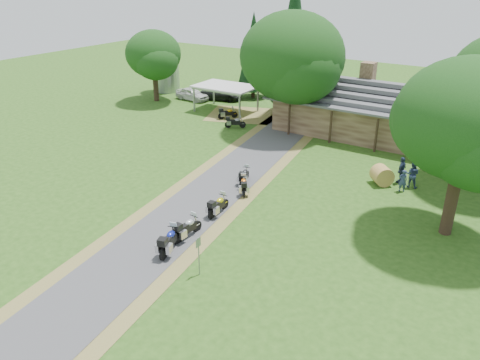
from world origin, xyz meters
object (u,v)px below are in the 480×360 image
Objects in this scene: carport at (226,99)px; motorcycle_row_c at (218,204)px; motorcycle_row_a at (169,240)px; motorcycle_row_b at (187,227)px; motorcycle_carport_a at (228,112)px; car_white_sedan at (192,93)px; car_dark_suv at (221,91)px; hay_bale at (382,175)px; motorcycle_row_e at (244,175)px; silo at (166,65)px; motorcycle_row_d at (244,184)px; lodge at (394,110)px; motorcycle_carport_b at (235,122)px.

carport is 22.91m from motorcycle_row_c.
motorcycle_row_b is at bearing -14.14° from motorcycle_row_a.
carport is 3.46× the size of motorcycle_carport_a.
car_white_sedan reaches higher than motorcycle_row_a.
hay_bale is (22.85, -13.11, -0.34)m from car_dark_suv.
motorcycle_carport_a is (1.65, -2.10, -0.75)m from carport.
motorcycle_row_b is at bearing 173.24° from motorcycle_row_e.
silo is at bearing 35.73° from motorcycle_row_e.
motorcycle_row_a is at bearing -139.68° from car_white_sedan.
silo is 33.69m from hay_bale.
hay_bale reaches higher than motorcycle_row_d.
motorcycle_row_b reaches higher than hay_bale.
car_white_sedan is at bearing 178.66° from lodge.
motorcycle_row_e is (17.29, -16.07, -0.30)m from car_white_sedan.
car_dark_suv is at bearing 3.76° from motorcycle_row_d.
hay_bale is at bearing -109.10° from car_white_sedan.
motorcycle_row_b is (18.59, -24.11, -0.21)m from car_white_sedan.
motorcycle_row_c is 12.10m from hay_bale.
car_white_sedan is 3.01× the size of motorcycle_row_d.
motorcycle_carport_a is at bearing 3.13° from motorcycle_row_d.
carport is at bearing 3.20° from motorcycle_row_d.
car_white_sedan is 3.36m from car_dark_suv.
motorcycle_row_a is at bearing -115.06° from hay_bale.
silo is 35.51m from motorcycle_row_b.
motorcycle_row_b is at bearing -47.25° from silo.
lodge reaches higher than motorcycle_row_a.
motorcycle_row_a is at bearing -62.47° from carport.
motorcycle_row_d is at bearing -106.26° from lodge.
motorcycle_carport_b is at bearing -47.37° from carport.
car_white_sedan reaches higher than motorcycle_carport_b.
motorcycle_row_a reaches higher than motorcycle_carport_a.
car_dark_suv is at bearing 22.95° from motorcycle_row_e.
car_white_sedan is 25.21m from motorcycle_row_d.
carport is 5.85m from motorcycle_carport_b.
silo is 6.22m from car_white_sedan.
motorcycle_row_d is (-4.95, -16.97, -1.84)m from lodge.
motorcycle_carport_a is at bearing 30.05° from motorcycle_row_c.
motorcycle_carport_a reaches higher than motorcycle_carport_b.
silo reaches higher than car_dark_suv.
car_dark_suv is 27.79m from motorcycle_row_c.
lodge is 17.77m from motorcycle_row_d.
motorcycle_row_e is at bearing -128.54° from car_white_sedan.
motorcycle_row_d is (-0.45, 6.60, -0.07)m from motorcycle_row_b.
car_dark_suv reaches higher than car_white_sedan.
motorcycle_row_a reaches higher than hay_bale.
motorcycle_row_c is 1.04× the size of motorcycle_carport_a.
motorcycle_row_d is at bearing -52.68° from carport.
motorcycle_row_b reaches higher than motorcycle_carport_a.
lodge is 12.42× the size of motorcycle_row_e.
carport is at bearing 100.63° from motorcycle_carport_b.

